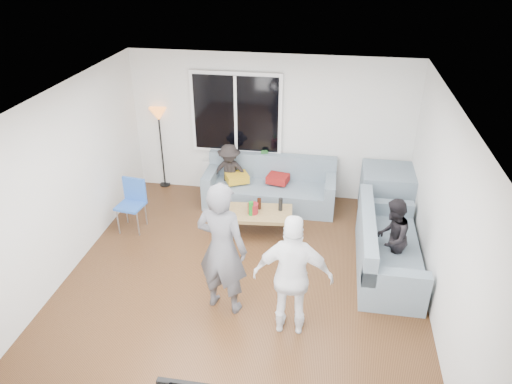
% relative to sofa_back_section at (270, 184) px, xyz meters
% --- Properties ---
extents(floor, '(5.00, 5.50, 0.04)m').
position_rel_sofa_back_section_xyz_m(floor, '(-0.07, -2.27, -0.45)').
color(floor, '#56351C').
rests_on(floor, ground).
extents(ceiling, '(5.00, 5.50, 0.04)m').
position_rel_sofa_back_section_xyz_m(ceiling, '(-0.07, -2.27, 2.20)').
color(ceiling, white).
rests_on(ceiling, ground).
extents(wall_back, '(5.00, 0.04, 2.60)m').
position_rel_sofa_back_section_xyz_m(wall_back, '(-0.07, 0.50, 0.88)').
color(wall_back, silver).
rests_on(wall_back, ground).
extents(wall_front, '(5.00, 0.04, 2.60)m').
position_rel_sofa_back_section_xyz_m(wall_front, '(-0.07, -5.04, 0.88)').
color(wall_front, silver).
rests_on(wall_front, ground).
extents(wall_left, '(0.04, 5.50, 2.60)m').
position_rel_sofa_back_section_xyz_m(wall_left, '(-2.59, -2.27, 0.88)').
color(wall_left, silver).
rests_on(wall_left, ground).
extents(wall_right, '(0.04, 5.50, 2.60)m').
position_rel_sofa_back_section_xyz_m(wall_right, '(2.45, -2.27, 0.88)').
color(wall_right, silver).
rests_on(wall_right, ground).
extents(window_frame, '(1.62, 0.06, 1.47)m').
position_rel_sofa_back_section_xyz_m(window_frame, '(-0.67, 0.42, 1.12)').
color(window_frame, white).
rests_on(window_frame, wall_back).
extents(window_glass, '(1.50, 0.02, 1.35)m').
position_rel_sofa_back_section_xyz_m(window_glass, '(-0.67, 0.38, 1.12)').
color(window_glass, black).
rests_on(window_glass, window_frame).
extents(window_mullion, '(0.05, 0.03, 1.35)m').
position_rel_sofa_back_section_xyz_m(window_mullion, '(-0.67, 0.37, 1.12)').
color(window_mullion, white).
rests_on(window_mullion, window_frame).
extents(radiator, '(1.30, 0.12, 0.62)m').
position_rel_sofa_back_section_xyz_m(radiator, '(-0.67, 0.38, -0.11)').
color(radiator, silver).
rests_on(radiator, floor).
extents(potted_plant, '(0.21, 0.19, 0.32)m').
position_rel_sofa_back_section_xyz_m(potted_plant, '(-0.16, 0.35, 0.36)').
color(potted_plant, '#255C26').
rests_on(potted_plant, radiator).
extents(vase, '(0.18, 0.18, 0.17)m').
position_rel_sofa_back_section_xyz_m(vase, '(-0.94, 0.35, 0.28)').
color(vase, silver).
rests_on(vase, radiator).
extents(sofa_back_section, '(2.30, 0.85, 0.85)m').
position_rel_sofa_back_section_xyz_m(sofa_back_section, '(0.00, 0.00, 0.00)').
color(sofa_back_section, slate).
rests_on(sofa_back_section, floor).
extents(sofa_right_section, '(2.00, 0.85, 0.85)m').
position_rel_sofa_back_section_xyz_m(sofa_right_section, '(1.95, -1.58, 0.00)').
color(sofa_right_section, slate).
rests_on(sofa_right_section, floor).
extents(sofa_corner, '(0.85, 0.85, 0.85)m').
position_rel_sofa_back_section_xyz_m(sofa_corner, '(2.01, 0.00, 0.00)').
color(sofa_corner, slate).
rests_on(sofa_corner, floor).
extents(cushion_yellow, '(0.48, 0.46, 0.14)m').
position_rel_sofa_back_section_xyz_m(cushion_yellow, '(-0.59, -0.02, 0.09)').
color(cushion_yellow, '#BB8D1B').
rests_on(cushion_yellow, sofa_back_section).
extents(cushion_red, '(0.41, 0.37, 0.13)m').
position_rel_sofa_back_section_xyz_m(cushion_red, '(0.14, 0.06, 0.09)').
color(cushion_red, maroon).
rests_on(cushion_red, sofa_back_section).
extents(coffee_table, '(1.15, 0.70, 0.40)m').
position_rel_sofa_back_section_xyz_m(coffee_table, '(-0.06, -0.96, -0.22)').
color(coffee_table, '#9E814C').
rests_on(coffee_table, floor).
extents(pitcher, '(0.17, 0.17, 0.17)m').
position_rel_sofa_back_section_xyz_m(pitcher, '(-0.13, -1.00, 0.06)').
color(pitcher, maroon).
rests_on(pitcher, coffee_table).
extents(side_chair, '(0.45, 0.45, 0.86)m').
position_rel_sofa_back_section_xyz_m(side_chair, '(-2.12, -1.17, 0.01)').
color(side_chair, '#2A59B6').
rests_on(side_chair, floor).
extents(floor_lamp, '(0.32, 0.32, 1.56)m').
position_rel_sofa_back_section_xyz_m(floor_lamp, '(-2.12, 0.43, 0.36)').
color(floor_lamp, orange).
rests_on(floor_lamp, floor).
extents(player_left, '(0.75, 0.58, 1.82)m').
position_rel_sofa_back_section_xyz_m(player_left, '(-0.21, -2.75, 0.48)').
color(player_left, '#47474C').
rests_on(player_left, floor).
extents(player_right, '(0.95, 0.41, 1.61)m').
position_rel_sofa_back_section_xyz_m(player_right, '(0.69, -3.02, 0.38)').
color(player_right, white).
rests_on(player_right, floor).
extents(spectator_right, '(0.60, 0.69, 1.18)m').
position_rel_sofa_back_section_xyz_m(spectator_right, '(1.95, -1.67, 0.17)').
color(spectator_right, black).
rests_on(spectator_right, floor).
extents(spectator_back, '(0.73, 0.44, 1.11)m').
position_rel_sofa_back_section_xyz_m(spectator_back, '(-0.73, 0.03, 0.13)').
color(spectator_back, black).
rests_on(spectator_back, floor).
extents(bottle_e, '(0.07, 0.07, 0.22)m').
position_rel_sofa_back_section_xyz_m(bottle_e, '(0.29, -0.84, 0.08)').
color(bottle_e, black).
rests_on(bottle_e, coffee_table).
extents(bottle_c, '(0.07, 0.07, 0.19)m').
position_rel_sofa_back_section_xyz_m(bottle_c, '(-0.05, -0.85, 0.07)').
color(bottle_c, black).
rests_on(bottle_c, coffee_table).
extents(bottle_b, '(0.08, 0.08, 0.23)m').
position_rel_sofa_back_section_xyz_m(bottle_b, '(-0.15, -1.06, 0.09)').
color(bottle_b, '#15771F').
rests_on(bottle_b, coffee_table).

